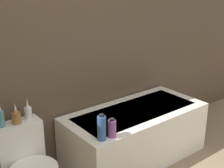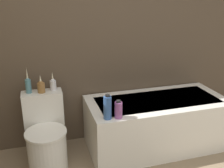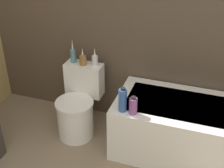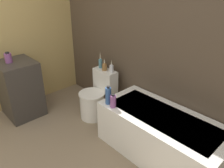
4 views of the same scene
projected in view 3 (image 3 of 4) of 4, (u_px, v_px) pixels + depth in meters
The scene contains 8 objects.
wall_back_tiled at pixel (134, 6), 2.97m from camera, with size 6.40×0.06×2.60m.
bathtub at pixel (194, 131), 2.96m from camera, with size 1.50×0.71×0.56m.
toilet at pixel (78, 107), 3.26m from camera, with size 0.39×0.56×0.71m.
vase_gold at pixel (73, 55), 3.21m from camera, with size 0.06×0.06×0.26m.
vase_silver at pixel (83, 59), 3.17m from camera, with size 0.07×0.07×0.18m.
vase_bronze at pixel (95, 59), 3.16m from camera, with size 0.06×0.06×0.19m.
shampoo_bottle_tall at pixel (123, 100), 2.72m from camera, with size 0.07×0.07×0.24m.
shampoo_bottle_short at pixel (133, 106), 2.70m from camera, with size 0.07×0.07×0.17m.
Camera 3 is at (0.75, -0.76, 2.18)m, focal length 50.00 mm.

